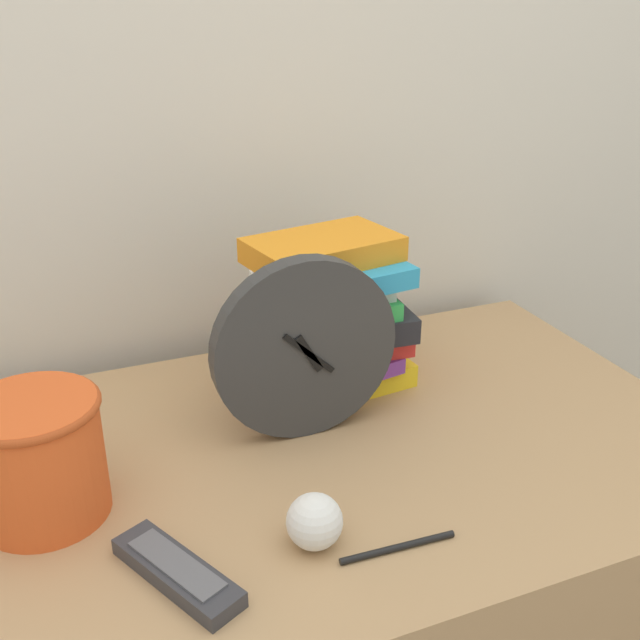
# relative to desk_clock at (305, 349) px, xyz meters

# --- Properties ---
(wall_back) EXTENTS (6.00, 0.04, 2.40)m
(wall_back) POSITION_rel_desk_clock_xyz_m (-0.08, 0.37, 0.34)
(wall_back) COLOR silver
(wall_back) RESTS_ON ground_plane
(desk_clock) EXTENTS (0.27, 0.03, 0.27)m
(desk_clock) POSITION_rel_desk_clock_xyz_m (0.00, 0.00, 0.00)
(desk_clock) COLOR #333333
(desk_clock) RESTS_ON desk
(book_stack) EXTENTS (0.26, 0.20, 0.25)m
(book_stack) POSITION_rel_desk_clock_xyz_m (0.08, 0.11, -0.01)
(book_stack) COLOR yellow
(book_stack) RESTS_ON desk
(basket) EXTENTS (0.16, 0.16, 0.16)m
(basket) POSITION_rel_desk_clock_xyz_m (-0.36, -0.05, -0.05)
(basket) COLOR #E05623
(basket) RESTS_ON desk
(tv_remote) EXTENTS (0.12, 0.18, 0.02)m
(tv_remote) POSITION_rel_desk_clock_xyz_m (-0.24, -0.22, -0.12)
(tv_remote) COLOR #333338
(tv_remote) RESTS_ON desk
(crumpled_paper_ball) EXTENTS (0.07, 0.07, 0.07)m
(crumpled_paper_ball) POSITION_rel_desk_clock_xyz_m (-0.08, -0.23, -0.10)
(crumpled_paper_ball) COLOR white
(crumpled_paper_ball) RESTS_ON desk
(pen) EXTENTS (0.14, 0.01, 0.01)m
(pen) POSITION_rel_desk_clock_xyz_m (0.01, -0.27, -0.13)
(pen) COLOR black
(pen) RESTS_ON desk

